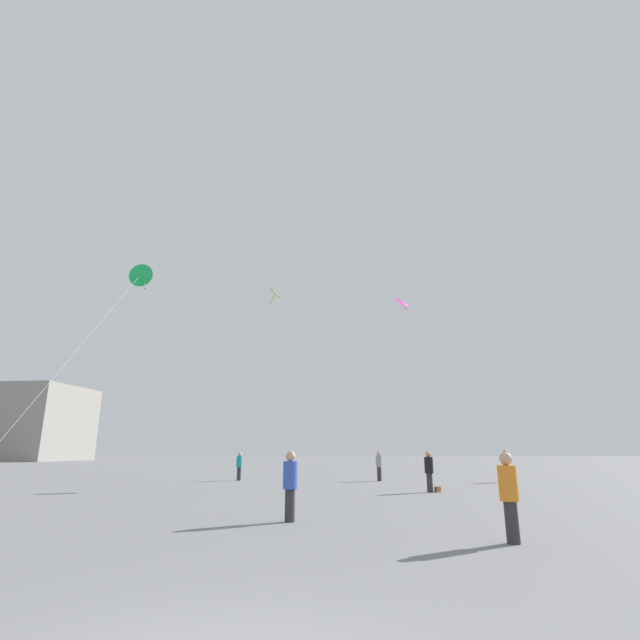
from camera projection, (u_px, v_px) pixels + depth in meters
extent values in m
cylinder|color=#2D2D33|center=(430.00, 483.00, 21.58)|extent=(0.27, 0.27, 0.82)
cylinder|color=black|center=(429.00, 465.00, 21.78)|extent=(0.39, 0.39, 0.71)
sphere|color=tan|center=(428.00, 454.00, 21.91)|extent=(0.27, 0.27, 0.27)
cylinder|color=#2D2D33|center=(379.00, 474.00, 29.34)|extent=(0.27, 0.27, 0.82)
cylinder|color=gray|center=(379.00, 461.00, 29.54)|extent=(0.39, 0.39, 0.71)
sphere|color=tan|center=(379.00, 453.00, 29.67)|extent=(0.27, 0.27, 0.27)
cylinder|color=#2D2D33|center=(507.00, 475.00, 28.32)|extent=(0.28, 0.28, 0.85)
cylinder|color=#388C47|center=(506.00, 461.00, 28.53)|extent=(0.41, 0.41, 0.74)
sphere|color=tan|center=(505.00, 452.00, 28.66)|extent=(0.28, 0.28, 0.28)
cylinder|color=#2D2D33|center=(239.00, 474.00, 29.81)|extent=(0.25, 0.25, 0.78)
cylinder|color=teal|center=(239.00, 462.00, 30.00)|extent=(0.37, 0.37, 0.68)
sphere|color=tan|center=(240.00, 454.00, 30.13)|extent=(0.25, 0.25, 0.25)
cylinder|color=#2D2D33|center=(290.00, 505.00, 12.77)|extent=(0.27, 0.27, 0.83)
cylinder|color=#3351B7|center=(290.00, 475.00, 12.97)|extent=(0.40, 0.40, 0.72)
sphere|color=tan|center=(291.00, 456.00, 13.10)|extent=(0.27, 0.27, 0.27)
cylinder|color=#2D2D33|center=(512.00, 522.00, 9.82)|extent=(0.27, 0.27, 0.82)
cylinder|color=orange|center=(508.00, 483.00, 10.02)|extent=(0.39, 0.39, 0.71)
sphere|color=tan|center=(506.00, 459.00, 10.15)|extent=(0.27, 0.27, 0.27)
pyramid|color=#D12899|center=(402.00, 302.00, 34.18)|extent=(1.25, 1.28, 0.61)
sphere|color=#D12899|center=(403.00, 305.00, 34.02)|extent=(0.10, 0.10, 0.10)
sphere|color=#D12899|center=(405.00, 307.00, 33.85)|extent=(0.10, 0.10, 0.10)
sphere|color=#D12899|center=(406.00, 310.00, 33.69)|extent=(0.10, 0.10, 0.10)
cylinder|color=silver|center=(391.00, 375.00, 31.88)|extent=(2.13, 2.02, 10.75)
cone|color=green|center=(141.00, 275.00, 25.02)|extent=(1.45, 1.52, 1.10)
sphere|color=green|center=(142.00, 279.00, 25.09)|extent=(0.10, 0.10, 0.10)
sphere|color=green|center=(144.00, 284.00, 25.16)|extent=(0.10, 0.10, 0.10)
sphere|color=green|center=(145.00, 289.00, 25.23)|extent=(0.10, 0.10, 0.10)
cylinder|color=silver|center=(77.00, 351.00, 20.69)|extent=(1.89, 6.57, 9.43)
pyramid|color=#8CD12D|center=(275.00, 293.00, 26.64)|extent=(0.71, 1.27, 0.59)
sphere|color=#8CD12D|center=(274.00, 296.00, 26.45)|extent=(0.10, 0.10, 0.10)
sphere|color=#8CD12D|center=(272.00, 299.00, 26.28)|extent=(0.10, 0.10, 0.10)
sphere|color=#8CD12D|center=(271.00, 302.00, 26.10)|extent=(0.10, 0.10, 0.10)
cylinder|color=silver|center=(256.00, 381.00, 28.34)|extent=(2.97, 5.83, 9.00)
cube|color=gray|center=(35.00, 423.00, 84.59)|extent=(15.44, 16.41, 12.82)
cube|color=brown|center=(438.00, 489.00, 21.58)|extent=(0.32, 0.33, 0.24)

